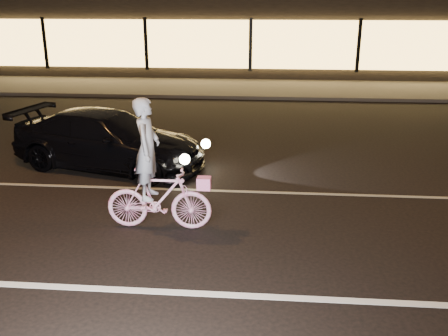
{
  "coord_description": "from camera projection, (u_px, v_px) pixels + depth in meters",
  "views": [
    {
      "loc": [
        0.71,
        -6.84,
        3.52
      ],
      "look_at": [
        0.08,
        0.6,
        0.95
      ],
      "focal_mm": 40.0,
      "sensor_mm": 36.0,
      "label": 1
    }
  ],
  "objects": [
    {
      "name": "cyclist",
      "position": [
        156.0,
        184.0,
        7.78
      ],
      "size": [
        1.68,
        0.58,
        2.12
      ],
      "rotation": [
        0.0,
        0.0,
        1.57
      ],
      "color": "#FB51A9",
      "rests_on": "ground"
    },
    {
      "name": "storefront",
      "position": [
        254.0,
        26.0,
        24.82
      ],
      "size": [
        25.4,
        8.42,
        4.2
      ],
      "color": "black",
      "rests_on": "ground"
    },
    {
      "name": "lane_stripe_near",
      "position": [
        203.0,
        294.0,
        6.23
      ],
      "size": [
        60.0,
        0.12,
        0.01
      ],
      "primitive_type": "cube",
      "color": "silver",
      "rests_on": "ground"
    },
    {
      "name": "ground",
      "position": [
        216.0,
        239.0,
        7.65
      ],
      "size": [
        90.0,
        90.0,
        0.0
      ],
      "primitive_type": "plane",
      "color": "black",
      "rests_on": "ground"
    },
    {
      "name": "sedan",
      "position": [
        109.0,
        140.0,
        10.69
      ],
      "size": [
        4.52,
        2.71,
        1.23
      ],
      "rotation": [
        0.0,
        0.0,
        1.32
      ],
      "color": "black",
      "rests_on": "ground"
    },
    {
      "name": "lane_stripe_far",
      "position": [
        226.0,
        191.0,
        9.53
      ],
      "size": [
        60.0,
        0.1,
        0.01
      ],
      "primitive_type": "cube",
      "color": "gray",
      "rests_on": "ground"
    },
    {
      "name": "sidewalk",
      "position": [
        248.0,
        88.0,
        19.88
      ],
      "size": [
        30.0,
        4.0,
        0.12
      ],
      "primitive_type": "cube",
      "color": "#383533",
      "rests_on": "ground"
    }
  ]
}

